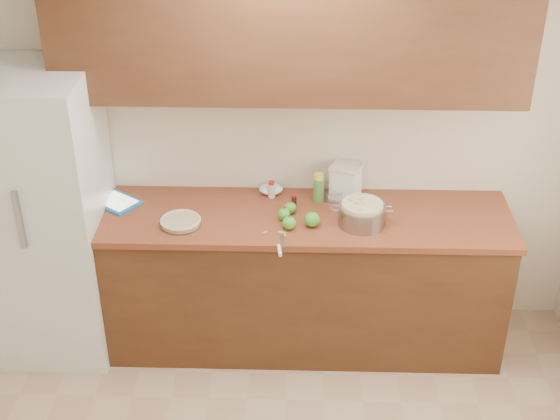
{
  "coord_description": "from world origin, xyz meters",
  "views": [
    {
      "loc": [
        0.07,
        -2.46,
        3.28
      ],
      "look_at": [
        -0.05,
        1.43,
        0.98
      ],
      "focal_mm": 50.0,
      "sensor_mm": 36.0,
      "label": 1
    }
  ],
  "objects_px": {
    "colander": "(362,214)",
    "tablet": "(117,202)",
    "pie": "(181,222)",
    "flour_canister": "(346,181)"
  },
  "relations": [
    {
      "from": "pie",
      "to": "colander",
      "type": "relative_size",
      "value": 0.66
    },
    {
      "from": "tablet",
      "to": "pie",
      "type": "bearing_deg",
      "value": 6.68
    },
    {
      "from": "colander",
      "to": "tablet",
      "type": "xyz_separation_m",
      "value": [
        -1.46,
        0.19,
        -0.06
      ]
    },
    {
      "from": "colander",
      "to": "tablet",
      "type": "distance_m",
      "value": 1.47
    },
    {
      "from": "flour_canister",
      "to": "colander",
      "type": "bearing_deg",
      "value": -76.1
    },
    {
      "from": "pie",
      "to": "colander",
      "type": "xyz_separation_m",
      "value": [
        1.04,
        0.04,
        0.05
      ]
    },
    {
      "from": "pie",
      "to": "flour_canister",
      "type": "bearing_deg",
      "value": 20.91
    },
    {
      "from": "pie",
      "to": "flour_canister",
      "type": "relative_size",
      "value": 1.1
    },
    {
      "from": "flour_canister",
      "to": "pie",
      "type": "bearing_deg",
      "value": -159.09
    },
    {
      "from": "colander",
      "to": "flour_canister",
      "type": "relative_size",
      "value": 1.66
    }
  ]
}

